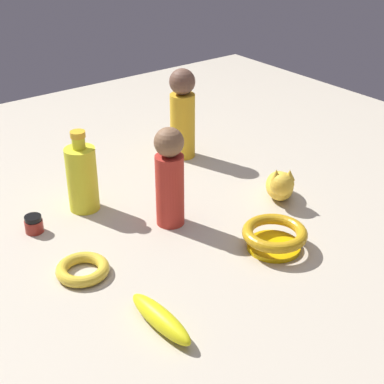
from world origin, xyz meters
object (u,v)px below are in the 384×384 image
Objects in this scene: nail_polish_jar at (34,224)px; cat_figurine at (280,185)px; bottle_tall at (82,177)px; person_figure_adult at (170,177)px; bangle at (83,269)px; person_figure_child at (182,113)px; banana at (161,319)px; bowl at (274,236)px.

cat_figurine is at bearing -22.70° from nail_polish_jar.
person_figure_adult reaches higher than bottle_tall.
person_figure_child is (0.47, 0.32, 0.11)m from bangle.
nail_polish_jar is at bearing -175.52° from banana.
bangle is at bearing -167.66° from person_figure_adult.
banana is 4.02× the size of nail_polish_jar.
bottle_tall is at bearing -164.74° from person_figure_child.
cat_figurine is at bearing -14.99° from person_figure_adult.
nail_polish_jar is (-0.04, 0.41, 0.00)m from banana.
person_figure_adult is at bearing 12.34° from bangle.
cat_figurine is at bearing -32.12° from bottle_tall.
bottle_tall is 0.15m from nail_polish_jar.
bangle is at bearing -146.01° from person_figure_child.
bowl is 0.39m from bangle.
person_figure_child reaches higher than bangle.
banana is at bearing -157.64° from cat_figurine.
banana is (-0.21, -0.27, -0.09)m from person_figure_adult.
bowl is at bearing -24.01° from bangle.
person_figure_adult is 0.35m from person_figure_child.
banana reaches higher than bangle.
cat_figurine is 0.49× the size of person_figure_child.
bottle_tall is 1.59× the size of cat_figurine.
nail_polish_jar is (-0.01, 0.20, 0.01)m from bangle.
bottle_tall is 0.37m from person_figure_child.
cat_figurine is 1.16× the size of bangle.
bowl is 0.55× the size of person_figure_child.
banana is at bearing -80.90° from bangle.
bangle is at bearing -172.60° from banana.
nail_polish_jar is (-0.13, -0.02, -0.06)m from bottle_tall.
person_figure_adult reaches higher than banana.
bangle is 0.42× the size of person_figure_child.
bottle_tall is 0.85× the size of person_figure_adult.
cat_figurine is (0.27, -0.07, -0.07)m from person_figure_adult.
bangle is 0.58m from person_figure_child.
person_figure_adult is at bearing -130.89° from person_figure_child.
person_figure_child reaches higher than person_figure_adult.
cat_figurine is (0.16, 0.14, 0.01)m from bowl.
banana is 0.70m from person_figure_child.
nail_polish_jar is at bearing 157.30° from cat_figurine.
nail_polish_jar reaches higher than banana.
person_figure_child is (-0.03, 0.34, 0.08)m from cat_figurine.
person_figure_child reaches higher than banana.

